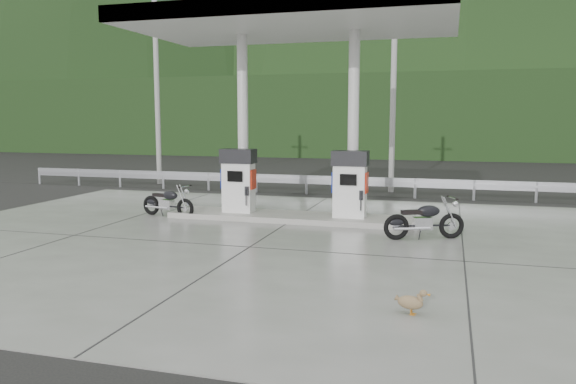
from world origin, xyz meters
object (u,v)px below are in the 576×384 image
(motorcycle_left, at_px, (168,203))
(duck, at_px, (410,303))
(gas_pump_left, at_px, (239,181))
(gas_pump_right, at_px, (350,184))
(motorcycle_right, at_px, (424,221))

(motorcycle_left, relative_size, duck, 3.72)
(gas_pump_left, xyz_separation_m, motorcycle_left, (-2.00, -0.46, -0.65))
(gas_pump_left, xyz_separation_m, gas_pump_right, (3.20, 0.00, 0.00))
(gas_pump_left, relative_size, motorcycle_left, 1.06)
(gas_pump_right, bearing_deg, motorcycle_left, -174.94)
(gas_pump_right, bearing_deg, duck, -73.12)
(gas_pump_right, height_order, duck, gas_pump_right)
(gas_pump_right, distance_m, motorcycle_right, 2.64)
(gas_pump_left, xyz_separation_m, duck, (5.28, -6.86, -0.89))
(motorcycle_left, distance_m, duck, 9.70)
(gas_pump_right, xyz_separation_m, motorcycle_left, (-5.20, -0.46, -0.65))
(gas_pump_right, distance_m, duck, 7.22)
(duck, bearing_deg, motorcycle_left, 149.64)
(motorcycle_right, bearing_deg, motorcycle_left, 148.64)
(duck, bearing_deg, gas_pump_left, 138.53)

